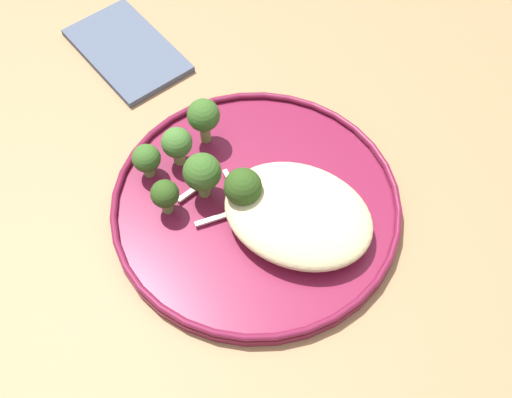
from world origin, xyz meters
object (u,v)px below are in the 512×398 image
Objects in this scene: seared_scallop_tiny_bay at (327,232)px; broccoli_floret_beside_noodles at (165,195)px; broccoli_floret_near_rim at (243,188)px; folded_napkin at (127,50)px; broccoli_floret_left_leaning at (147,159)px; dinner_plate at (256,205)px; broccoli_floret_right_tilted at (202,173)px; broccoli_floret_tall_stalk at (175,147)px; seared_scallop_half_hidden at (294,223)px; seared_scallop_right_edge at (260,180)px; broccoli_floret_center_pile at (204,116)px; seared_scallop_large_seared at (340,213)px.

broccoli_floret_beside_noodles is (0.15, 0.04, 0.02)m from seared_scallop_tiny_bay.
folded_napkin is (0.23, -0.14, -0.04)m from broccoli_floret_near_rim.
broccoli_floret_left_leaning is at bearing 2.59° from broccoli_floret_near_rim.
dinner_plate is 5.21× the size of broccoli_floret_right_tilted.
seared_scallop_half_hidden is at bearing 172.80° from broccoli_floret_tall_stalk.
seared_scallop_tiny_bay is 0.34m from folded_napkin.
broccoli_floret_near_rim is at bearing -177.41° from broccoli_floret_left_leaning.
seared_scallop_right_edge is 0.10m from broccoli_floret_beside_noodles.
broccoli_floret_beside_noodles reaches higher than broccoli_floret_left_leaning.
broccoli_floret_near_rim reaches higher than seared_scallop_tiny_bay.
seared_scallop_half_hidden is 0.59× the size of broccoli_floret_left_leaning.
broccoli_floret_left_leaning is at bearing 64.64° from broccoli_floret_center_pile.
broccoli_floret_near_rim is at bearing 141.59° from broccoli_floret_center_pile.
broccoli_floret_center_pile is 1.21× the size of broccoli_floret_tall_stalk.
seared_scallop_tiny_bay is 0.62× the size of broccoli_floret_near_rim.
broccoli_floret_tall_stalk is (0.18, 0.01, 0.02)m from seared_scallop_large_seared.
broccoli_floret_right_tilted is 0.06m from broccoli_floret_left_leaning.
seared_scallop_large_seared is 0.21× the size of folded_napkin.
seared_scallop_right_edge is 0.82× the size of seared_scallop_tiny_bay.
broccoli_floret_tall_stalk reaches higher than seared_scallop_large_seared.
dinner_plate is at bearing 175.13° from broccoli_floret_tall_stalk.
seared_scallop_half_hidden is (-0.05, 0.03, 0.00)m from seared_scallop_right_edge.
broccoli_floret_tall_stalk is (0.09, 0.01, 0.02)m from seared_scallop_right_edge.
broccoli_floret_right_tilted is at bearing 11.47° from dinner_plate.
broccoli_floret_left_leaning is at bearing -37.08° from broccoli_floret_beside_noodles.
broccoli_floret_beside_noodles reaches higher than folded_napkin.
seared_scallop_tiny_bay is (-0.08, 0.00, 0.01)m from dinner_plate.
dinner_plate is 12.06× the size of seared_scallop_half_hidden.
broccoli_floret_right_tilted is 1.18× the size of broccoli_floret_tall_stalk.
broccoli_floret_beside_noodles is (0.02, 0.03, -0.01)m from broccoli_floret_right_tilted.
seared_scallop_right_edge is 0.19× the size of folded_napkin.
dinner_plate is at bearing -132.92° from broccoli_floret_near_rim.
broccoli_floret_center_pile is 0.18m from folded_napkin.
seared_scallop_tiny_bay is at bearing -176.88° from broccoli_floret_left_leaning.
seared_scallop_half_hidden is 0.13m from broccoli_floret_beside_noodles.
seared_scallop_half_hidden is at bearing 153.66° from folded_napkin.
broccoli_floret_near_rim is 1.01× the size of broccoli_floret_center_pile.
seared_scallop_half_hidden reaches higher than seared_scallop_right_edge.
seared_scallop_large_seared is 0.55× the size of broccoli_floret_near_rim.
seared_scallop_tiny_bay is 0.03m from seared_scallop_large_seared.
seared_scallop_large_seared is at bearing -157.27° from broccoli_floret_beside_noodles.
folded_napkin is (0.12, -0.14, -0.03)m from broccoli_floret_left_leaning.
broccoli_floret_right_tilted is at bearing -176.50° from broccoli_floret_left_leaning.
seared_scallop_large_seared is 0.66× the size of broccoli_floret_tall_stalk.
seared_scallop_tiny_bay is 1.13× the size of seared_scallop_large_seared.
folded_napkin is (0.23, -0.13, -0.00)m from dinner_plate.
folded_napkin is at bearing -31.56° from broccoli_floret_near_rim.
broccoli_floret_right_tilted is (0.04, 0.00, -0.00)m from broccoli_floret_near_rim.
seared_scallop_half_hidden is 0.57× the size of broccoli_floret_beside_noodles.
broccoli_floret_tall_stalk is (0.14, -0.02, 0.02)m from seared_scallop_half_hidden.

